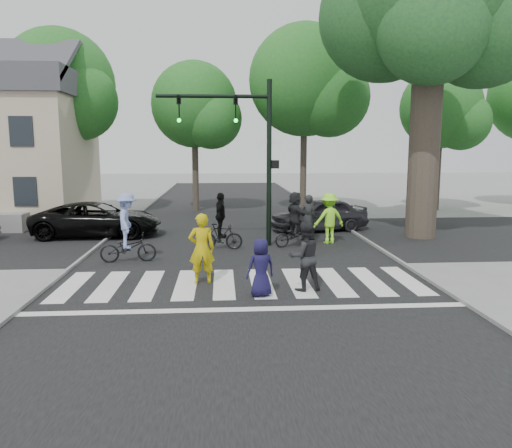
{
  "coord_description": "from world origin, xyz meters",
  "views": [
    {
      "loc": [
        -0.55,
        -11.94,
        3.58
      ],
      "look_at": [
        0.5,
        3.0,
        1.3
      ],
      "focal_mm": 35.0,
      "sensor_mm": 36.0,
      "label": 1
    }
  ],
  "objects_px": {
    "pedestrian_adult": "(305,257)",
    "pedestrian_woman": "(202,249)",
    "car_suv": "(97,219)",
    "cyclist_right": "(295,222)",
    "traffic_signal": "(246,139)",
    "cyclist_left": "(128,232)",
    "cyclist_mid": "(221,226)",
    "car_grey": "(319,215)",
    "pedestrian_child": "(261,268)",
    "eucalyptus": "(431,3)"
  },
  "relations": [
    {
      "from": "eucalyptus",
      "to": "cyclist_left",
      "type": "xyz_separation_m",
      "value": [
        -11.04,
        -3.87,
        -8.13
      ]
    },
    {
      "from": "eucalyptus",
      "to": "cyclist_right",
      "type": "distance_m",
      "value": 9.95
    },
    {
      "from": "pedestrian_child",
      "to": "cyclist_right",
      "type": "bearing_deg",
      "value": -123.19
    },
    {
      "from": "traffic_signal",
      "to": "car_suv",
      "type": "bearing_deg",
      "value": 157.98
    },
    {
      "from": "pedestrian_woman",
      "to": "car_suv",
      "type": "relative_size",
      "value": 0.37
    },
    {
      "from": "pedestrian_woman",
      "to": "pedestrian_child",
      "type": "xyz_separation_m",
      "value": [
        1.47,
        -1.29,
        -0.23
      ]
    },
    {
      "from": "traffic_signal",
      "to": "cyclist_right",
      "type": "bearing_deg",
      "value": -8.73
    },
    {
      "from": "pedestrian_adult",
      "to": "cyclist_right",
      "type": "xyz_separation_m",
      "value": [
        0.6,
        5.68,
        0.03
      ]
    },
    {
      "from": "pedestrian_woman",
      "to": "traffic_signal",
      "type": "bearing_deg",
      "value": -111.84
    },
    {
      "from": "cyclist_left",
      "to": "car_grey",
      "type": "distance_m",
      "value": 9.08
    },
    {
      "from": "cyclist_mid",
      "to": "car_grey",
      "type": "relative_size",
      "value": 0.48
    },
    {
      "from": "traffic_signal",
      "to": "eucalyptus",
      "type": "distance_m",
      "value": 8.98
    },
    {
      "from": "cyclist_left",
      "to": "pedestrian_adult",
      "type": "bearing_deg",
      "value": -35.1
    },
    {
      "from": "eucalyptus",
      "to": "car_grey",
      "type": "height_order",
      "value": "eucalyptus"
    },
    {
      "from": "traffic_signal",
      "to": "cyclist_left",
      "type": "height_order",
      "value": "traffic_signal"
    },
    {
      "from": "cyclist_mid",
      "to": "cyclist_right",
      "type": "height_order",
      "value": "cyclist_mid"
    },
    {
      "from": "eucalyptus",
      "to": "pedestrian_child",
      "type": "relative_size",
      "value": 9.04
    },
    {
      "from": "pedestrian_woman",
      "to": "car_suv",
      "type": "height_order",
      "value": "pedestrian_woman"
    },
    {
      "from": "pedestrian_adult",
      "to": "car_grey",
      "type": "distance_m",
      "value": 9.32
    },
    {
      "from": "pedestrian_adult",
      "to": "cyclist_right",
      "type": "distance_m",
      "value": 5.71
    },
    {
      "from": "pedestrian_child",
      "to": "car_suv",
      "type": "xyz_separation_m",
      "value": [
        -6.0,
        8.81,
        -0.01
      ]
    },
    {
      "from": "eucalyptus",
      "to": "cyclist_left",
      "type": "relative_size",
      "value": 5.9
    },
    {
      "from": "pedestrian_child",
      "to": "cyclist_right",
      "type": "height_order",
      "value": "cyclist_right"
    },
    {
      "from": "traffic_signal",
      "to": "pedestrian_adult",
      "type": "bearing_deg",
      "value": -78.75
    },
    {
      "from": "pedestrian_woman",
      "to": "car_suv",
      "type": "xyz_separation_m",
      "value": [
        -4.53,
        7.52,
        -0.24
      ]
    },
    {
      "from": "cyclist_mid",
      "to": "car_grey",
      "type": "height_order",
      "value": "cyclist_mid"
    },
    {
      "from": "pedestrian_child",
      "to": "pedestrian_adult",
      "type": "height_order",
      "value": "pedestrian_adult"
    },
    {
      "from": "cyclist_right",
      "to": "eucalyptus",
      "type": "bearing_deg",
      "value": 17.89
    },
    {
      "from": "pedestrian_child",
      "to": "car_grey",
      "type": "xyz_separation_m",
      "value": [
        3.3,
        9.52,
        0.0
      ]
    },
    {
      "from": "pedestrian_woman",
      "to": "cyclist_right",
      "type": "bearing_deg",
      "value": -129.81
    },
    {
      "from": "car_suv",
      "to": "car_grey",
      "type": "bearing_deg",
      "value": -86.63
    },
    {
      "from": "cyclist_right",
      "to": "car_grey",
      "type": "xyz_separation_m",
      "value": [
        1.56,
        3.4,
        -0.18
      ]
    },
    {
      "from": "traffic_signal",
      "to": "cyclist_left",
      "type": "distance_m",
      "value": 5.42
    },
    {
      "from": "eucalyptus",
      "to": "pedestrian_adult",
      "type": "height_order",
      "value": "eucalyptus"
    },
    {
      "from": "car_suv",
      "to": "pedestrian_child",
      "type": "bearing_deg",
      "value": -146.75
    },
    {
      "from": "cyclist_left",
      "to": "cyclist_right",
      "type": "distance_m",
      "value": 6.03
    },
    {
      "from": "traffic_signal",
      "to": "pedestrian_child",
      "type": "xyz_separation_m",
      "value": [
        0.04,
        -6.4,
        -3.18
      ]
    },
    {
      "from": "pedestrian_adult",
      "to": "car_suv",
      "type": "relative_size",
      "value": 0.34
    },
    {
      "from": "pedestrian_woman",
      "to": "cyclist_left",
      "type": "bearing_deg",
      "value": -54.22
    },
    {
      "from": "eucalyptus",
      "to": "pedestrian_woman",
      "type": "xyz_separation_m",
      "value": [
        -8.61,
        -6.57,
        -8.14
      ]
    },
    {
      "from": "car_suv",
      "to": "cyclist_mid",
      "type": "bearing_deg",
      "value": -121.77
    },
    {
      "from": "eucalyptus",
      "to": "pedestrian_child",
      "type": "xyz_separation_m",
      "value": [
        -7.14,
        -7.87,
        -8.36
      ]
    },
    {
      "from": "traffic_signal",
      "to": "car_grey",
      "type": "height_order",
      "value": "traffic_signal"
    },
    {
      "from": "cyclist_right",
      "to": "traffic_signal",
      "type": "bearing_deg",
      "value": 171.27
    },
    {
      "from": "cyclist_mid",
      "to": "car_grey",
      "type": "bearing_deg",
      "value": 40.94
    },
    {
      "from": "cyclist_left",
      "to": "traffic_signal",
      "type": "bearing_deg",
      "value": 31.92
    },
    {
      "from": "eucalyptus",
      "to": "pedestrian_woman",
      "type": "height_order",
      "value": "eucalyptus"
    },
    {
      "from": "pedestrian_adult",
      "to": "cyclist_right",
      "type": "bearing_deg",
      "value": -107.77
    },
    {
      "from": "traffic_signal",
      "to": "cyclist_mid",
      "type": "relative_size",
      "value": 2.96
    },
    {
      "from": "pedestrian_adult",
      "to": "pedestrian_woman",
      "type": "bearing_deg",
      "value": -29.59
    }
  ]
}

